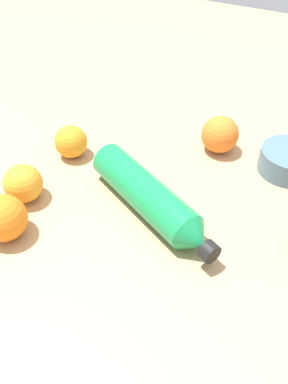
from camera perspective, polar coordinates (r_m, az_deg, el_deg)
name	(u,v)px	position (r m, az deg, el deg)	size (l,w,h in m)	color
ground_plane	(164,200)	(0.76, 3.01, -1.23)	(2.40, 2.40, 0.00)	tan
water_bottle	(151,199)	(0.71, 1.07, -0.98)	(0.30, 0.19, 0.07)	#198C4C
orange_1	(71,142)	(0.86, -10.71, 7.29)	(0.07, 0.07, 0.07)	orange
orange_2	(23,184)	(0.77, -17.36, 1.20)	(0.07, 0.07, 0.07)	orange
orange_3	(220,134)	(0.87, 11.12, 8.31)	(0.08, 0.08, 0.08)	orange
orange_4	(3,218)	(0.71, -20.02, -3.62)	(0.08, 0.08, 0.08)	orange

